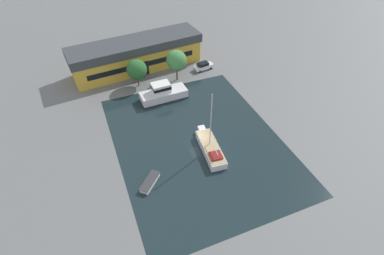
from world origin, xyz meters
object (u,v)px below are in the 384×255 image
Objects in this scene: sailboat_moored at (210,148)px; quay_tree_by_water at (176,60)px; parked_car at (203,66)px; warehouse_building at (137,54)px; quay_tree_near_building at (137,70)px; motor_cruiser at (163,93)px; small_dinghy at (150,182)px.

quay_tree_by_water is at bearing 89.62° from sailboat_moored.
quay_tree_by_water is at bearing -84.34° from parked_car.
quay_tree_near_building is at bearing -109.39° from warehouse_building.
warehouse_building is at bearing 4.43° from motor_cruiser.
quay_tree_by_water is 8.21m from parked_car.
small_dinghy is at bearing -160.21° from sailboat_moored.
quay_tree_near_building is 0.87× the size of quay_tree_by_water.
sailboat_moored is at bearing -88.04° from warehouse_building.
quay_tree_near_building is 1.23× the size of parked_car.
motor_cruiser reaches higher than parked_car.
sailboat_moored is (4.27, -30.84, -2.66)m from warehouse_building.
warehouse_building reaches higher than parked_car.
small_dinghy is (-13.49, -25.50, -4.30)m from quay_tree_by_water.
small_dinghy is (-11.09, -2.79, -0.36)m from sailboat_moored.
sailboat_moored is at bearing 58.26° from small_dinghy.
quay_tree_by_water is 8.39m from motor_cruiser.
parked_car is at bearing 74.51° from sailboat_moored.
quay_tree_by_water is 1.74× the size of small_dinghy.
sailboat_moored is at bearing -75.61° from quay_tree_near_building.
parked_car is 26.23m from sailboat_moored.
sailboat_moored is (6.03, -23.51, -3.12)m from quay_tree_near_building.
parked_car is at bearing 97.10° from small_dinghy.
motor_cruiser is 21.44m from small_dinghy.
motor_cruiser is (3.37, -6.61, -2.50)m from quay_tree_near_building.
sailboat_moored is 17.12m from motor_cruiser.
parked_car is at bearing -60.20° from motor_cruiser.
motor_cruiser is at bearing -63.00° from quay_tree_near_building.
motor_cruiser is at bearing 110.94° from small_dinghy.
quay_tree_near_building is 8.51m from quay_tree_by_water.
sailboat_moored reaches higher than parked_car.
parked_car is 14.30m from motor_cruiser.
warehouse_building is 15.35m from parked_car.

